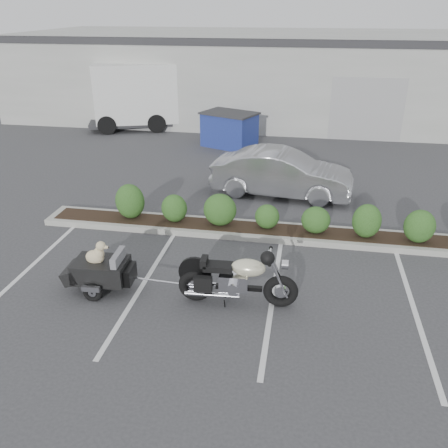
% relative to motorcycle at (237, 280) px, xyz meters
% --- Properties ---
extents(ground, '(90.00, 90.00, 0.00)m').
position_rel_motorcycle_xyz_m(ground, '(-0.53, 0.95, -0.53)').
color(ground, '#38383A').
rests_on(ground, ground).
extents(planter_kerb, '(12.00, 1.00, 0.15)m').
position_rel_motorcycle_xyz_m(planter_kerb, '(0.47, 3.15, -0.46)').
color(planter_kerb, '#9E9E93').
rests_on(planter_kerb, ground).
extents(building, '(26.00, 10.00, 4.00)m').
position_rel_motorcycle_xyz_m(building, '(-0.53, 17.95, 1.47)').
color(building, '#9EA099').
rests_on(building, ground).
extents(motorcycle, '(2.33, 0.79, 1.34)m').
position_rel_motorcycle_xyz_m(motorcycle, '(0.00, 0.00, 0.00)').
color(motorcycle, black).
rests_on(motorcycle, ground).
extents(pet_trailer, '(1.86, 1.04, 1.11)m').
position_rel_motorcycle_xyz_m(pet_trailer, '(-2.79, 0.02, -0.07)').
color(pet_trailer, black).
rests_on(pet_trailer, ground).
extents(sedan, '(4.31, 1.90, 1.38)m').
position_rel_motorcycle_xyz_m(sedan, '(0.45, 5.96, 0.15)').
color(sedan, '#A0A1A7').
rests_on(sedan, ground).
extents(dumpster, '(2.48, 2.14, 1.38)m').
position_rel_motorcycle_xyz_m(dumpster, '(-2.00, 11.06, 0.16)').
color(dumpster, navy).
rests_on(dumpster, ground).
extents(delivery_truck, '(6.71, 3.96, 2.93)m').
position_rel_motorcycle_xyz_m(delivery_truck, '(-5.78, 13.72, 0.87)').
color(delivery_truck, silver).
rests_on(delivery_truck, ground).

